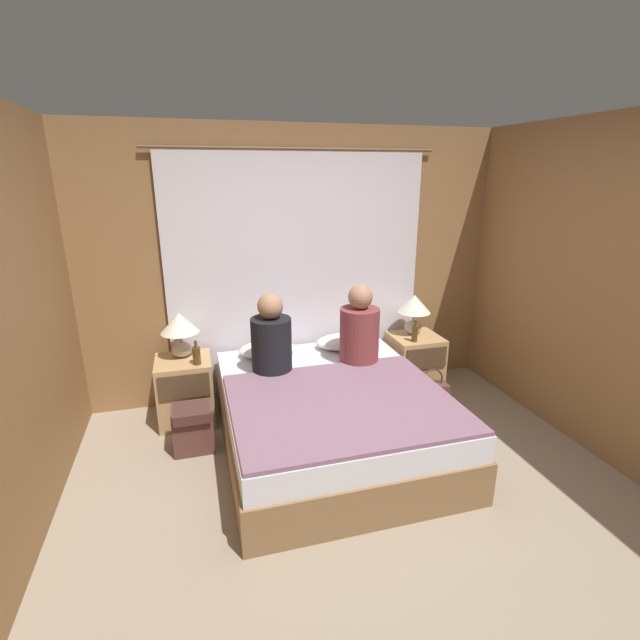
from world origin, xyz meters
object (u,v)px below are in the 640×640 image
Objects in this scene: bed at (330,417)px; person_right_in_bed at (359,331)px; beer_bottle_on_left_stand at (197,355)px; pillow_left at (267,349)px; handbag_on_floor at (431,395)px; lamp_right at (414,308)px; nightstand_right at (414,363)px; backpack_on_floor at (193,426)px; nightstand_left at (185,390)px; person_left_in_bed at (271,340)px; pillow_right at (343,342)px; beer_bottle_on_right_stand at (415,333)px; lamp_left at (180,327)px.

person_right_in_bed reaches higher than bed.
beer_bottle_on_left_stand is (-1.35, 0.20, -0.15)m from person_right_in_bed.
person_right_in_bed reaches higher than pillow_left.
lamp_right is at bearing 86.92° from handbag_on_floor.
bed is 3.45× the size of nightstand_right.
bed is 1.07m from backpack_on_floor.
beer_bottle_on_left_stand reaches higher than nightstand_left.
lamp_right is 0.59× the size of person_left_in_bed.
pillow_right is at bearing 26.58° from person_left_in_bed.
pillow_right is 2.34× the size of beer_bottle_on_right_stand.
handbag_on_floor reaches higher than backpack_on_floor.
person_right_in_bed is at bearing 0.00° from person_left_in_bed.
bed is 4.93× the size of handbag_on_floor.
nightstand_left reaches higher than handbag_on_floor.
backpack_on_floor is (-0.69, -0.54, -0.36)m from pillow_left.
lamp_left reaches higher than bed.
backpack_on_floor is at bearing -177.45° from handbag_on_floor.
nightstand_right is 0.85× the size of person_left_in_bed.
beer_bottle_on_right_stand is at bearing 10.11° from backpack_on_floor.
bed is 1.21m from beer_bottle_on_left_stand.
beer_bottle_on_right_stand reaches higher than nightstand_left.
pillow_left is at bearing 153.35° from person_right_in_bed.
bed is 2.84× the size of person_right_in_bed.
person_left_in_bed reaches higher than lamp_right.
person_right_in_bed is (-0.71, -0.33, 0.52)m from nightstand_right.
person_left_in_bed is 0.76m from person_right_in_bed.
beer_bottle_on_left_stand reaches higher than handbag_on_floor.
nightstand_right is at bearing -3.32° from pillow_right.
lamp_left is at bearing 120.07° from beer_bottle_on_left_stand.
pillow_left is 0.75× the size of person_left_in_bed.
pillow_right is at bearing 0.00° from pillow_left.
lamp_right reaches higher than nightstand_right.
beer_bottle_on_left_stand reaches higher than bed.
nightstand_left is 1.59m from person_right_in_bed.
beer_bottle_on_left_stand is at bearing 161.46° from person_left_in_bed.
pillow_left is at bearing 37.97° from backpack_on_floor.
nightstand_left is at bearing 167.47° from person_right_in_bed.
nightstand_left is 1.00× the size of nightstand_right.
bed is 9.45× the size of beer_bottle_on_left_stand.
nightstand_right is at bearing -90.00° from lamp_right.
person_left_in_bed is at bearing -29.61° from lamp_left.
pillow_left is (-1.45, -0.04, -0.26)m from lamp_right.
bed is 1.12m from handbag_on_floor.
pillow_left reaches higher than backpack_on_floor.
pillow_left is 1.00× the size of pillow_right.
nightstand_left is 0.85× the size of person_left_in_bed.
bed is at bearing -31.51° from beer_bottle_on_left_stand.
backpack_on_floor is at bearing -169.89° from beer_bottle_on_right_stand.
pillow_right is 1.35m from beer_bottle_on_left_stand.
lamp_right is 1.89× the size of beer_bottle_on_left_stand.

